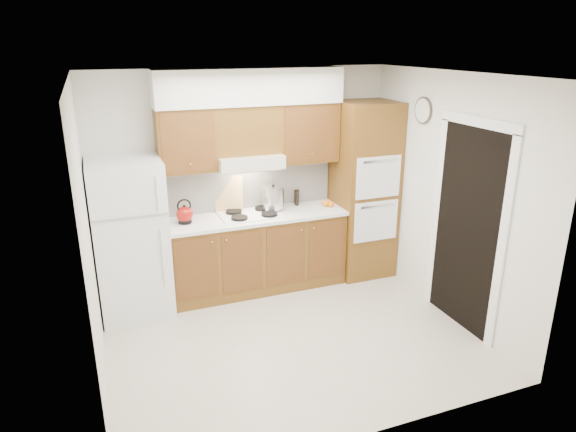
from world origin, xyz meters
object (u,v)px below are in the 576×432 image
(fridge, at_px, (131,239))
(oven_cabinet, at_px, (364,190))
(kettle, at_px, (185,215))
(stock_pot, at_px, (273,198))

(fridge, xyz_separation_m, oven_cabinet, (2.85, 0.03, 0.24))
(fridge, height_order, kettle, fridge)
(fridge, xyz_separation_m, stock_pot, (1.68, 0.14, 0.24))
(kettle, relative_size, stock_pot, 0.72)
(kettle, bearing_deg, oven_cabinet, -6.48)
(kettle, distance_m, stock_pot, 1.08)
(fridge, relative_size, stock_pot, 6.59)
(kettle, height_order, stock_pot, stock_pot)
(fridge, height_order, stock_pot, fridge)
(oven_cabinet, relative_size, kettle, 11.78)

